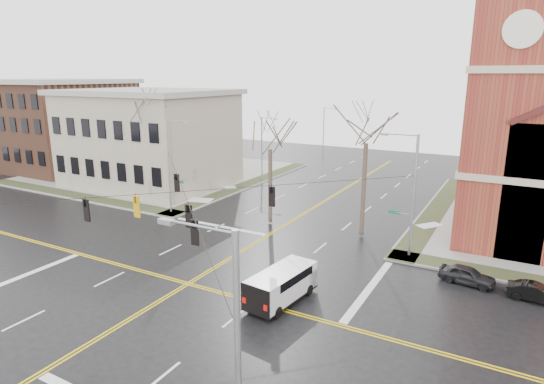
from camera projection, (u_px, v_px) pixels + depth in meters
The scene contains 18 objects.
ground at pixel (188, 284), 29.47m from camera, with size 120.00×120.00×0.00m, color black.
sidewalks at pixel (188, 283), 29.45m from camera, with size 80.00×80.00×0.17m.
road_markings at pixel (188, 284), 29.47m from camera, with size 100.00×100.00×0.01m.
civic_building_a at pixel (149, 140), 55.37m from camera, with size 18.00×14.00×11.00m, color gray.
civic_building_b at pixel (57, 125), 66.34m from camera, with size 18.00×16.00×12.00m, color brown.
signal_pole_ne at pixel (411, 192), 32.64m from camera, with size 2.75×0.22×9.00m.
signal_pole_nw at pixel (170, 164), 43.29m from camera, with size 2.75×0.22×9.00m.
signal_pole_se at pixel (233, 366), 13.17m from camera, with size 2.75×0.22×9.00m.
span_wires at pixel (184, 191), 27.92m from camera, with size 23.02×23.02×0.03m.
traffic_signals at pixel (177, 206), 27.54m from camera, with size 8.21×8.26×1.30m.
streetlight_north_a at pixel (263, 146), 57.06m from camera, with size 2.30×0.20×8.00m.
streetlight_north_b at pixel (324, 130), 74.00m from camera, with size 2.30×0.20×8.00m.
cargo_van at pixel (283, 282), 27.04m from camera, with size 2.60×5.35×1.96m.
parked_car_a at pixel (467, 275), 29.39m from camera, with size 1.39×3.46×1.18m, color black.
parked_car_b at pixel (537, 293), 27.08m from camera, with size 1.13×3.25×1.07m, color black.
tree_nw_far at pixel (152, 117), 45.44m from camera, with size 4.00×4.00×12.60m.
tree_nw_near at pixel (270, 144), 39.63m from camera, with size 4.00×4.00×10.03m.
tree_ne at pixel (366, 137), 36.01m from camera, with size 4.00×4.00×11.57m.
Camera 1 is at (17.90, -21.00, 13.13)m, focal length 30.00 mm.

